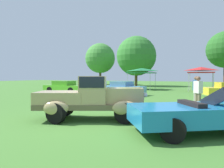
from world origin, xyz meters
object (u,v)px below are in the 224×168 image
(show_car_skyblue, at_px, (123,88))
(canopy_tent_center_field, at_px, (201,70))
(feature_pickup_truck, at_px, (92,98))
(neighbor_convertible, at_px, (208,113))
(show_car_lime, at_px, (65,87))
(spectator_by_row, at_px, (198,92))
(spectator_between_cars, at_px, (196,89))
(canopy_tent_left_field, at_px, (142,70))

(show_car_skyblue, xyz_separation_m, canopy_tent_center_field, (6.39, 7.45, 1.82))
(feature_pickup_truck, distance_m, neighbor_convertible, 4.14)
(show_car_skyblue, bearing_deg, feature_pickup_truck, -75.26)
(show_car_lime, distance_m, spectator_by_row, 13.58)
(spectator_between_cars, height_order, canopy_tent_left_field, canopy_tent_left_field)
(show_car_lime, distance_m, canopy_tent_left_field, 10.31)
(show_car_lime, bearing_deg, neighbor_convertible, -37.33)
(feature_pickup_truck, relative_size, canopy_tent_left_field, 1.38)
(spectator_between_cars, xyz_separation_m, spectator_by_row, (0.17, -2.24, 0.00))
(show_car_skyblue, distance_m, canopy_tent_center_field, 9.99)
(neighbor_convertible, xyz_separation_m, canopy_tent_center_field, (-0.43, 17.86, 1.84))
(neighbor_convertible, bearing_deg, canopy_tent_center_field, 91.38)
(canopy_tent_left_field, distance_m, canopy_tent_center_field, 6.90)
(spectator_between_cars, relative_size, spectator_by_row, 1.00)
(feature_pickup_truck, xyz_separation_m, spectator_by_row, (3.75, 3.91, 0.05))
(show_car_skyblue, bearing_deg, show_car_lime, -173.21)
(feature_pickup_truck, distance_m, show_car_skyblue, 10.60)
(canopy_tent_center_field, bearing_deg, show_car_lime, -146.46)
(feature_pickup_truck, xyz_separation_m, neighbor_convertible, (4.13, -0.16, -0.28))
(show_car_lime, height_order, show_car_skyblue, same)
(spectator_by_row, bearing_deg, show_car_skyblue, 135.46)
(feature_pickup_truck, xyz_separation_m, show_car_skyblue, (-2.70, 10.25, -0.26))
(show_car_lime, relative_size, show_car_skyblue, 1.07)
(neighbor_convertible, xyz_separation_m, spectator_between_cars, (-0.55, 6.31, 0.33))
(neighbor_convertible, distance_m, canopy_tent_left_field, 19.79)
(canopy_tent_left_field, bearing_deg, spectator_between_cars, -60.56)
(show_car_skyblue, height_order, canopy_tent_left_field, canopy_tent_left_field)
(spectator_by_row, height_order, canopy_tent_left_field, canopy_tent_left_field)
(feature_pickup_truck, height_order, show_car_skyblue, feature_pickup_truck)
(canopy_tent_center_field, bearing_deg, feature_pickup_truck, -101.80)
(spectator_by_row, bearing_deg, show_car_lime, 155.46)
(neighbor_convertible, xyz_separation_m, show_car_skyblue, (-6.83, 10.41, 0.02))
(show_car_lime, xyz_separation_m, show_car_skyblue, (5.90, 0.70, -0.00))
(spectator_between_cars, bearing_deg, canopy_tent_center_field, 89.39)
(spectator_by_row, height_order, canopy_tent_center_field, canopy_tent_center_field)
(show_car_lime, relative_size, spectator_between_cars, 2.60)
(canopy_tent_left_field, bearing_deg, canopy_tent_center_field, -3.58)
(show_car_skyblue, bearing_deg, spectator_between_cars, -33.18)
(spectator_by_row, relative_size, canopy_tent_left_field, 0.54)
(spectator_by_row, bearing_deg, canopy_tent_left_field, 115.99)
(show_car_skyblue, height_order, spectator_by_row, spectator_by_row)
(feature_pickup_truck, height_order, spectator_by_row, feature_pickup_truck)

